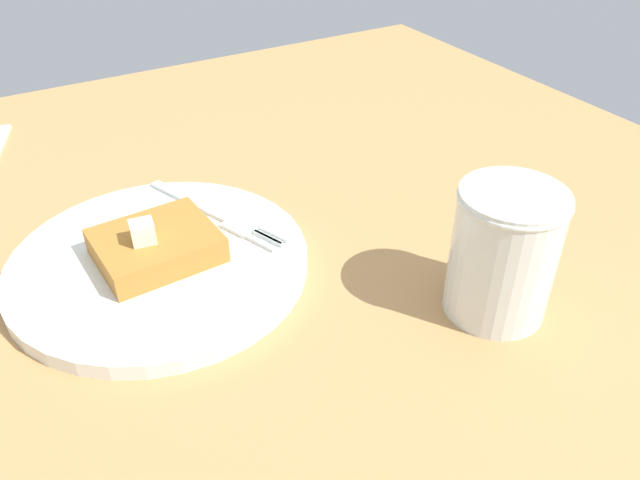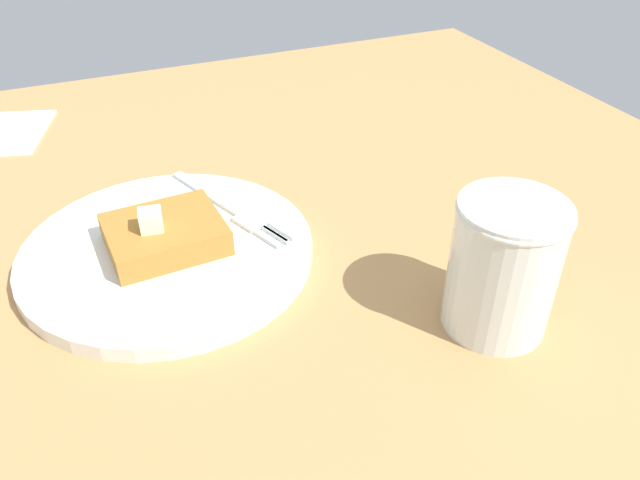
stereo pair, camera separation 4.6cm
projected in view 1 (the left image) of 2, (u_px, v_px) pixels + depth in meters
table_surface at (277, 272)px, 51.84cm from camera, size 97.06×97.06×2.23cm
plate at (159, 262)px, 49.87cm from camera, size 23.75×23.75×1.29cm
toast_slice_center at (156, 246)px, 48.93cm from camera, size 8.09×9.45×2.16cm
butter_pat_primary at (143, 232)px, 47.01cm from camera, size 1.82×1.97×1.75cm
fork at (221, 216)px, 54.00cm from camera, size 15.48×6.97×0.36cm
syrup_jar at (503, 256)px, 43.87cm from camera, size 7.62×7.62×9.89cm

